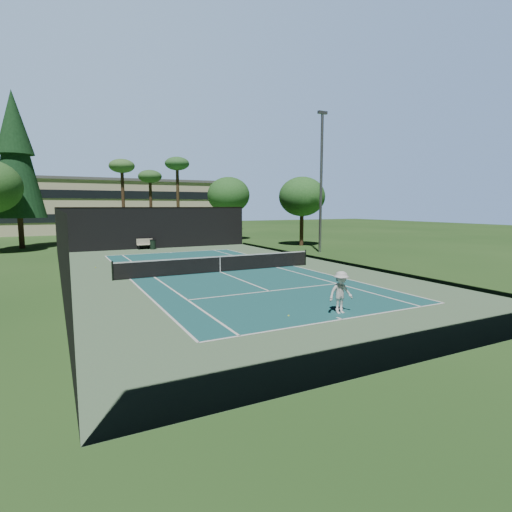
{
  "coord_description": "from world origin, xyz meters",
  "views": [
    {
      "loc": [
        -9.21,
        -23.05,
        4.12
      ],
      "look_at": [
        1.0,
        -3.0,
        1.3
      ],
      "focal_mm": 28.0,
      "sensor_mm": 36.0,
      "label": 1
    }
  ],
  "objects": [
    {
      "name": "tennis_ball_d",
      "position": [
        -6.81,
        5.36,
        0.04
      ],
      "size": [
        0.08,
        0.08,
        0.08
      ],
      "primitive_type": "sphere",
      "color": "#C4D630",
      "rests_on": "ground"
    },
    {
      "name": "light_pole",
      "position": [
        12.0,
        6.0,
        6.46
      ],
      "size": [
        0.9,
        0.25,
        12.22
      ],
      "color": "gray",
      "rests_on": "ground"
    },
    {
      "name": "campus_building",
      "position": [
        0.0,
        45.98,
        4.21
      ],
      "size": [
        40.5,
        12.5,
        8.3
      ],
      "color": "beige",
      "rests_on": "ground"
    },
    {
      "name": "tennis_ball_a",
      "position": [
        -1.51,
        -10.62,
        0.03
      ],
      "size": [
        0.07,
        0.07,
        0.07
      ],
      "primitive_type": "sphere",
      "color": "#CEF136",
      "rests_on": "ground"
    },
    {
      "name": "tennis_net",
      "position": [
        0.0,
        0.0,
        0.56
      ],
      "size": [
        12.9,
        0.1,
        1.1
      ],
      "color": "black",
      "rests_on": "ground"
    },
    {
      "name": "fence",
      "position": [
        0.0,
        0.06,
        2.01
      ],
      "size": [
        18.04,
        32.05,
        4.03
      ],
      "color": "black",
      "rests_on": "ground"
    },
    {
      "name": "court_surface",
      "position": [
        0.0,
        0.0,
        0.01
      ],
      "size": [
        10.97,
        23.77,
        0.01
      ],
      "primitive_type": "cube",
      "color": "#1C585A",
      "rests_on": "ground"
    },
    {
      "name": "ground",
      "position": [
        0.0,
        0.0,
        0.0
      ],
      "size": [
        160.0,
        160.0,
        0.0
      ],
      "primitive_type": "plane",
      "color": "#264D1D",
      "rests_on": "ground"
    },
    {
      "name": "pine_tree",
      "position": [
        -12.0,
        22.0,
        9.55
      ],
      "size": [
        4.8,
        4.8,
        15.0
      ],
      "color": "#492D1F",
      "rests_on": "ground"
    },
    {
      "name": "palm_c",
      "position": [
        4.0,
        23.0,
        8.6
      ],
      "size": [
        2.8,
        2.8,
        9.77
      ],
      "color": "#43321C",
      "rests_on": "ground"
    },
    {
      "name": "park_bench",
      "position": [
        -1.44,
        15.72,
        0.55
      ],
      "size": [
        1.5,
        0.45,
        1.02
      ],
      "color": "beige",
      "rests_on": "ground"
    },
    {
      "name": "palm_a",
      "position": [
        -2.0,
        24.0,
        8.19
      ],
      "size": [
        2.8,
        2.8,
        9.32
      ],
      "color": "#462F1E",
      "rests_on": "ground"
    },
    {
      "name": "tennis_ball_c",
      "position": [
        0.84,
        1.71,
        0.04
      ],
      "size": [
        0.07,
        0.07,
        0.07
      ],
      "primitive_type": "sphere",
      "color": "#DCED35",
      "rests_on": "ground"
    },
    {
      "name": "court_lines",
      "position": [
        0.0,
        0.0,
        0.02
      ],
      "size": [
        11.07,
        23.87,
        0.01
      ],
      "color": "white",
      "rests_on": "ground"
    },
    {
      "name": "player",
      "position": [
        0.52,
        -11.13,
        0.82
      ],
      "size": [
        1.07,
        0.63,
        1.65
      ],
      "primitive_type": "imported",
      "rotation": [
        0.0,
        0.0,
        -0.02
      ],
      "color": "silver",
      "rests_on": "ground"
    },
    {
      "name": "palm_b",
      "position": [
        1.5,
        26.0,
        7.36
      ],
      "size": [
        2.8,
        2.8,
        8.42
      ],
      "color": "#3F2D1B",
      "rests_on": "ground"
    },
    {
      "name": "tennis_ball_b",
      "position": [
        0.09,
        4.32,
        0.03
      ],
      "size": [
        0.07,
        0.07,
        0.07
      ],
      "primitive_type": "sphere",
      "color": "#D1ED35",
      "rests_on": "ground"
    },
    {
      "name": "trash_bin",
      "position": [
        -0.78,
        15.27,
        0.48
      ],
      "size": [
        0.56,
        0.56,
        0.95
      ],
      "color": "black",
      "rests_on": "ground"
    },
    {
      "name": "decid_tree_b",
      "position": [
        14.0,
        12.0,
        5.08
      ],
      "size": [
        4.8,
        4.8,
        7.14
      ],
      "color": "#4F3221",
      "rests_on": "ground"
    },
    {
      "name": "apron_slab",
      "position": [
        0.0,
        0.0,
        0.01
      ],
      "size": [
        18.0,
        32.0,
        0.01
      ],
      "primitive_type": "cube",
      "color": "#547753",
      "rests_on": "ground"
    },
    {
      "name": "decid_tree_a",
      "position": [
        10.0,
        22.0,
        5.42
      ],
      "size": [
        5.12,
        5.12,
        7.62
      ],
      "color": "#412B1C",
      "rests_on": "ground"
    }
  ]
}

